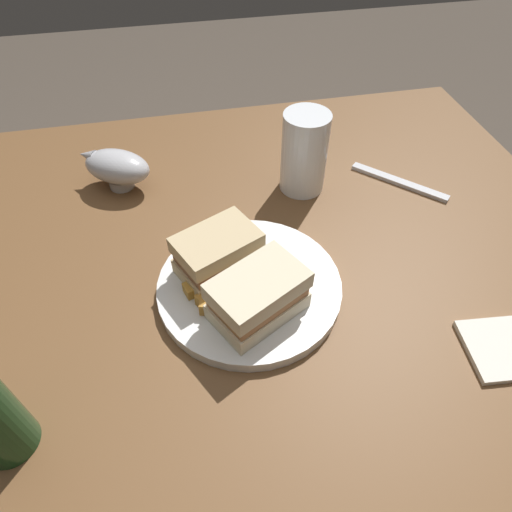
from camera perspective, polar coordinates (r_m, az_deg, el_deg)
name	(u,v)px	position (r m, az deg, el deg)	size (l,w,h in m)	color
ground_plane	(259,429)	(1.30, 0.45, -21.32)	(6.00, 6.00, 0.00)	#4C4238
dining_table	(260,364)	(0.98, 0.57, -13.72)	(1.06, 0.88, 0.71)	brown
plate	(249,286)	(0.63, -0.85, -3.93)	(0.26, 0.26, 0.02)	white
sandwich_half_left	(218,253)	(0.62, -4.95, 0.33)	(0.13, 0.11, 0.07)	#CCB284
sandwich_half_right	(258,296)	(0.57, 0.27, -5.14)	(0.14, 0.12, 0.07)	beige
potato_wedge_front	(214,292)	(0.61, -5.41, -4.68)	(0.05, 0.02, 0.02)	#B77F33
potato_wedge_middle	(201,285)	(0.62, -7.04, -3.74)	(0.05, 0.02, 0.02)	gold
potato_wedge_back	(226,285)	(0.61, -3.94, -3.73)	(0.04, 0.02, 0.02)	#B77F33
potato_wedge_left_edge	(218,305)	(0.59, -4.96, -6.30)	(0.05, 0.02, 0.02)	#B77F33
potato_wedge_right_edge	(235,298)	(0.60, -2.76, -5.47)	(0.05, 0.02, 0.02)	#AD702D
pint_glass	(304,157)	(0.78, 6.16, 12.53)	(0.08, 0.08, 0.14)	white
gravy_boat	(117,167)	(0.82, -17.49, 10.91)	(0.14, 0.12, 0.07)	#B7B7BC
napkin	(509,348)	(0.67, 29.73, -10.21)	(0.11, 0.09, 0.01)	silver
fork	(399,182)	(0.85, 17.90, 9.05)	(0.18, 0.02, 0.01)	silver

